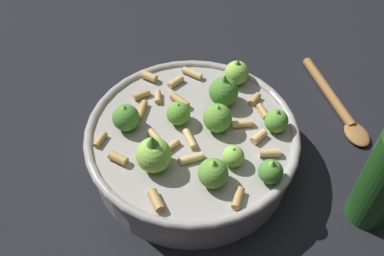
{
  "coord_description": "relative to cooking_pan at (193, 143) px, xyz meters",
  "views": [
    {
      "loc": [
        -0.08,
        0.39,
        0.54
      ],
      "look_at": [
        0.0,
        0.0,
        0.08
      ],
      "focal_mm": 40.91,
      "sensor_mm": 36.0,
      "label": 1
    }
  ],
  "objects": [
    {
      "name": "wooden_spoon",
      "position": [
        -0.22,
        -0.16,
        -0.04
      ],
      "size": [
        0.12,
        0.2,
        0.02
      ],
      "color": "olive",
      "rests_on": "ground"
    },
    {
      "name": "ground_plane",
      "position": [
        0.0,
        -0.0,
        -0.04
      ],
      "size": [
        2.4,
        2.4,
        0.0
      ],
      "primitive_type": "plane",
      "color": "black"
    },
    {
      "name": "cooking_pan",
      "position": [
        0.0,
        0.0,
        0.0
      ],
      "size": [
        0.31,
        0.31,
        0.13
      ],
      "color": "#9E9993",
      "rests_on": "ground"
    }
  ]
}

